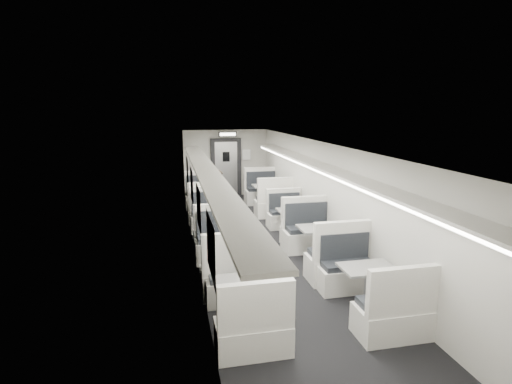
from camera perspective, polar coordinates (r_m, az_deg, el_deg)
name	(u,v)px	position (r m, az deg, el deg)	size (l,w,h in m)	color
room	(264,200)	(8.72, 1.15, -1.15)	(3.24, 12.24, 2.64)	black
booth_left_a	(205,202)	(12.14, -7.32, -1.37)	(1.09, 2.21, 1.18)	white
booth_left_b	(214,225)	(9.81, -6.07, -4.66)	(1.05, 2.14, 1.14)	white
booth_left_c	(226,256)	(7.77, -4.29, -9.06)	(1.09, 2.21, 1.18)	white
booth_left_d	(243,301)	(6.17, -1.87, -15.28)	(0.99, 2.01, 1.07)	white
booth_right_a	(267,197)	(12.65, 1.65, -0.70)	(1.11, 2.25, 1.20)	white
booth_right_b	(293,222)	(10.15, 5.32, -4.29)	(0.96, 1.94, 1.04)	white
booth_right_c	(321,245)	(8.41, 9.26, -7.46)	(1.11, 2.25, 1.20)	white
booth_right_d	(367,288)	(6.75, 15.55, -13.05)	(1.03, 2.09, 1.12)	white
passenger	(220,196)	(11.30, -5.23, -0.56)	(0.54, 0.35, 1.47)	black
window_a	(188,172)	(11.81, -9.76, 2.90)	(0.02, 1.18, 0.84)	black
window_b	(192,186)	(9.65, -9.15, 0.89)	(0.02, 1.18, 0.84)	black
window_c	(199,208)	(7.51, -8.18, -2.27)	(0.02, 1.18, 0.84)	black
window_d	(211,248)	(5.41, -6.44, -7.91)	(0.02, 1.18, 0.84)	black
luggage_rack_left	(208,172)	(8.09, -6.94, 2.90)	(0.46, 10.40, 0.09)	white
luggage_rack_right	(324,168)	(8.68, 9.67, 3.43)	(0.46, 10.40, 0.09)	white
vestibule_door	(226,168)	(14.49, -4.29, 3.46)	(1.10, 0.13, 2.10)	black
exit_sign	(228,134)	(13.88, -4.09, 8.24)	(0.62, 0.12, 0.16)	black
wall_notice	(246,155)	(14.54, -1.37, 5.35)	(0.32, 0.02, 0.40)	white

